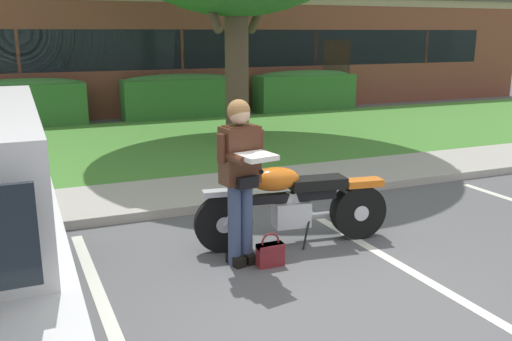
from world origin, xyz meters
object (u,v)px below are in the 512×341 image
Objects in this scene: hedge_center_left at (27,102)px; hedge_center_right at (179,95)px; hedge_right at (305,90)px; motorcycle at (301,203)px; handbag at (270,253)px; brick_building at (141,47)px; rider_person at (241,169)px.

hedge_center_left is 3.88m from hedge_center_right.
hedge_center_left is at bearing 180.00° from hedge_right.
motorcycle is 9.68m from hedge_center_right.
handbag is 0.13× the size of hedge_center_left.
brick_building is at bearing 87.19° from hedge_center_right.
rider_person reaches higher than handbag.
brick_building reaches higher than hedge_center_right.
hedge_right reaches higher than motorcycle.
hedge_center_right is at bearing 78.46° from rider_person.
hedge_right is at bearing -0.00° from hedge_center_right.
rider_person is 16.64m from brick_building.
handbag is at bearing -97.17° from brick_building.
motorcycle is at bearing 38.22° from handbag.
handbag is at bearing -99.98° from hedge_center_right.
hedge_right is at bearing -0.00° from hedge_center_left.
hedge_center_right reaches higher than handbag.
rider_person is at bearing 143.91° from handbag.
hedge_center_right is at bearing 80.02° from handbag.
hedge_center_left reaches higher than handbag.
rider_person is at bearing -101.54° from hedge_center_right.
hedge_center_left and hedge_center_right have the same top height.
brick_building is at bearing 81.91° from rider_person.
hedge_right is 7.57m from brick_building.
brick_building reaches higher than motorcycle.
motorcycle is 0.72× the size of hedge_center_right.
hedge_center_left is 7.76m from hedge_right.
hedge_center_left is at bearing 100.69° from rider_person.
hedge_center_left is (-2.68, 9.60, 0.17)m from motorcycle.
hedge_center_left is at bearing 180.00° from hedge_center_right.
motorcycle is at bearing -95.37° from brick_building.
hedge_right is at bearing 62.14° from motorcycle.
brick_building is (2.34, 16.46, 0.79)m from rider_person.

